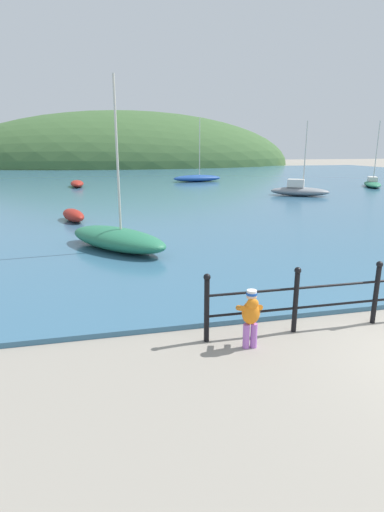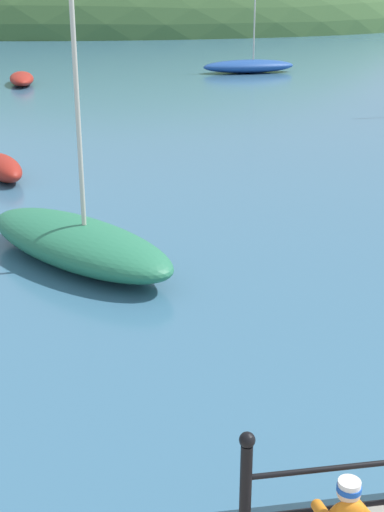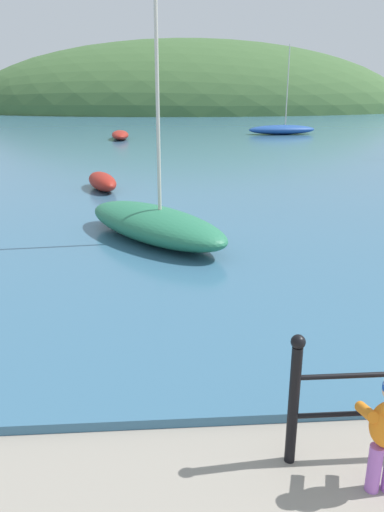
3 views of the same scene
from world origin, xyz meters
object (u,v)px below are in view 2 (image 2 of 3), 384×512
at_px(boat_blue_hull, 2,167).
at_px(boat_mid_harbor, 22,79).
at_px(boat_nearest_quay, 77,242).
at_px(boat_far_right, 249,66).

height_order(boat_blue_hull, boat_mid_harbor, boat_mid_harbor).
bearing_deg(boat_nearest_quay, boat_blue_hull, 106.24).
bearing_deg(boat_far_right, boat_blue_hull, -118.30).
height_order(boat_blue_hull, boat_far_right, boat_far_right).
distance_m(boat_blue_hull, boat_mid_harbor, 16.22).
relative_size(boat_blue_hull, boat_far_right, 0.39).
distance_m(boat_blue_hull, boat_far_right, 21.54).
xyz_separation_m(boat_blue_hull, boat_nearest_quay, (1.60, -5.49, 0.09)).
distance_m(boat_blue_hull, boat_nearest_quay, 5.72).
relative_size(boat_blue_hull, boat_mid_harbor, 0.67).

